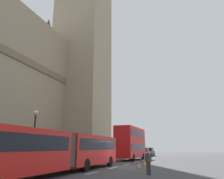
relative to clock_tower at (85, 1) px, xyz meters
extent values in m
plane|color=#424244|center=(-21.85, -15.98, -38.51)|extent=(160.00, 160.00, 0.00)
cube|color=silver|center=(-27.87, -15.98, -38.50)|extent=(2.20, 0.16, 0.01)
cube|color=silver|center=(-23.27, -15.98, -38.50)|extent=(2.20, 0.16, 0.01)
cube|color=silver|center=(-18.67, -15.98, -38.50)|extent=(2.20, 0.16, 0.01)
cube|color=silver|center=(-14.07, -15.98, -38.50)|extent=(2.20, 0.16, 0.01)
cube|color=silver|center=(-9.47, -15.98, -38.50)|extent=(2.20, 0.16, 0.01)
cube|color=silver|center=(-4.87, -15.98, -38.50)|extent=(2.20, 0.16, 0.01)
cube|color=silver|center=(-0.27, -15.98, -38.50)|extent=(2.20, 0.16, 0.01)
cube|color=tan|center=(0.00, 0.02, -11.11)|extent=(10.80, 10.80, 54.80)
cone|color=#383D42|center=(-8.62, 4.02, -11.60)|extent=(2.40, 2.40, 4.18)
cube|color=red|center=(-24.54, -13.98, -36.86)|extent=(8.74, 2.50, 2.50)
cube|color=black|center=(-24.54, -13.98, -36.41)|extent=(8.04, 2.54, 0.90)
cube|color=red|center=(-34.17, -13.98, -36.86)|extent=(8.74, 2.50, 2.50)
cube|color=black|center=(-34.17, -13.98, -36.41)|extent=(8.04, 2.54, 0.90)
cylinder|color=#3F3F3F|center=(-29.35, -13.98, -36.86)|extent=(2.37, 2.38, 2.25)
cylinder|color=black|center=(-21.74, -15.11, -38.01)|extent=(1.00, 0.30, 1.00)
cylinder|color=black|center=(-27.16, -15.11, -38.01)|extent=(1.00, 0.30, 1.00)
cube|color=red|center=(-9.17, -13.98, -36.91)|extent=(9.90, 2.50, 2.40)
cube|color=black|center=(-9.17, -13.98, -36.56)|extent=(8.91, 2.54, 0.84)
cube|color=red|center=(-9.17, -13.98, -34.66)|extent=(9.71, 2.50, 2.10)
cube|color=black|center=(-9.17, -13.98, -34.56)|extent=(8.91, 2.54, 0.84)
cylinder|color=black|center=(-6.00, -15.11, -38.01)|extent=(1.00, 0.30, 1.00)
cylinder|color=black|center=(-12.34, -15.11, -38.01)|extent=(1.00, 0.30, 1.00)
cube|color=#B7B7BC|center=(0.39, -13.98, -37.81)|extent=(4.40, 1.80, 0.90)
cube|color=black|center=(0.19, -13.98, -37.01)|extent=(2.46, 1.66, 0.70)
cylinder|color=black|center=(1.80, -14.79, -38.19)|extent=(0.64, 0.30, 0.64)
cylinder|color=black|center=(-1.01, -14.79, -38.19)|extent=(0.64, 0.30, 0.64)
cube|color=black|center=(7.16, -13.73, -37.81)|extent=(4.40, 1.80, 0.90)
cube|color=black|center=(6.96, -13.73, -37.01)|extent=(2.46, 1.66, 0.70)
cylinder|color=black|center=(8.57, -14.54, -38.19)|extent=(0.64, 0.30, 0.64)
cylinder|color=black|center=(5.75, -14.54, -38.19)|extent=(0.64, 0.30, 0.64)
cube|color=black|center=(-22.62, -18.35, -38.49)|extent=(0.36, 0.36, 0.03)
cone|color=orange|center=(-22.62, -18.35, -38.20)|extent=(0.28, 0.28, 0.55)
cylinder|color=white|center=(-22.62, -18.35, -38.18)|extent=(0.17, 0.17, 0.08)
cube|color=black|center=(-19.78, -18.31, -38.49)|extent=(0.36, 0.36, 0.03)
cone|color=orange|center=(-19.78, -18.31, -38.20)|extent=(0.28, 0.28, 0.55)
cylinder|color=white|center=(-19.78, -18.31, -38.18)|extent=(0.17, 0.17, 0.08)
cube|color=black|center=(-17.94, -18.36, -38.49)|extent=(0.36, 0.36, 0.03)
cone|color=orange|center=(-17.94, -18.36, -38.20)|extent=(0.28, 0.28, 0.55)
cylinder|color=white|center=(-17.94, -18.36, -38.18)|extent=(0.17, 0.17, 0.08)
cylinder|color=black|center=(-26.73, -9.48, -38.36)|extent=(0.32, 0.32, 0.30)
cylinder|color=black|center=(-26.73, -9.48, -36.11)|extent=(0.16, 0.16, 4.80)
sphere|color=beige|center=(-26.73, -9.48, -33.46)|extent=(0.44, 0.44, 0.44)
cylinder|color=#333333|center=(-27.71, -20.14, -38.08)|extent=(0.16, 0.16, 0.86)
cylinder|color=#333333|center=(-27.55, -20.26, -38.08)|extent=(0.16, 0.16, 0.86)
cube|color=#3F3F47|center=(-27.63, -20.20, -37.35)|extent=(0.43, 0.46, 0.60)
sphere|color=#936B4C|center=(-27.63, -20.20, -36.93)|extent=(0.22, 0.22, 0.22)
camera|label=1|loc=(-43.76, -23.32, -36.68)|focal=35.33mm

